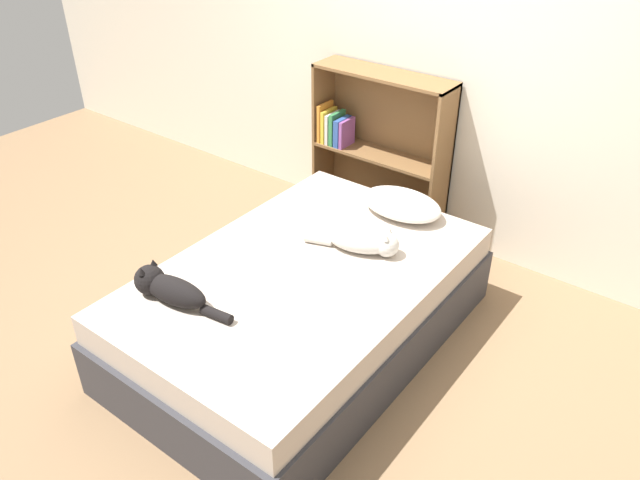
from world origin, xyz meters
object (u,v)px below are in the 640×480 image
cat_light (364,242)px  cat_dark (168,288)px  bookshelf (379,149)px  pillow (401,204)px  bed (303,306)px

cat_light → cat_dark: cat_dark is taller
cat_light → cat_dark: bearing=-138.7°
cat_light → cat_dark: (-0.51, -0.90, 0.01)m
cat_light → cat_dark: size_ratio=0.91×
cat_light → cat_dark: 1.04m
cat_light → bookshelf: bookshelf is taller
pillow → bookshelf: 0.72m
bed → cat_dark: bearing=-121.1°
pillow → bookshelf: bearing=133.5°
cat_dark → bookshelf: bearing=-96.2°
pillow → bookshelf: size_ratio=0.44×
bed → pillow: (0.11, 0.78, 0.31)m
bed → pillow: 0.85m
cat_dark → pillow: bearing=-115.8°
cat_dark → bookshelf: bookshelf is taller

